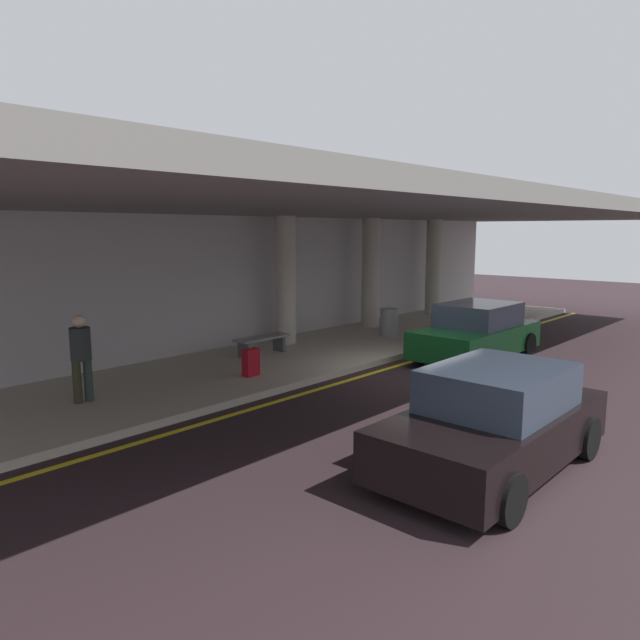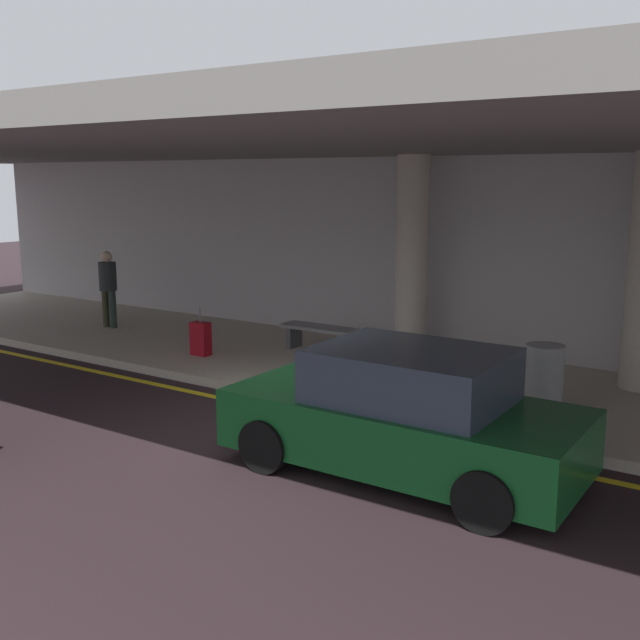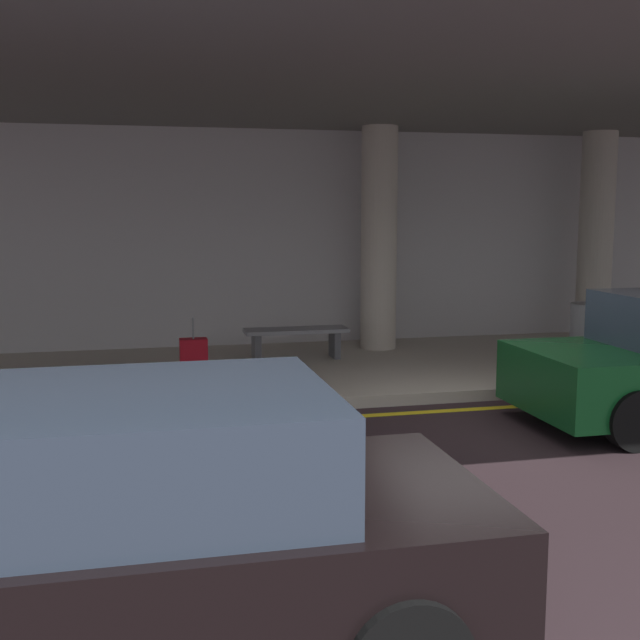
{
  "view_description": "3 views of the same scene",
  "coord_description": "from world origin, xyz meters",
  "views": [
    {
      "loc": [
        -11.55,
        -7.55,
        3.4
      ],
      "look_at": [
        -1.09,
        2.01,
        1.19
      ],
      "focal_mm": 32.47,
      "sensor_mm": 36.0,
      "label": 1
    },
    {
      "loc": [
        6.11,
        -7.82,
        3.4
      ],
      "look_at": [
        -0.59,
        2.22,
        1.09
      ],
      "focal_mm": 41.8,
      "sensor_mm": 36.0,
      "label": 2
    },
    {
      "loc": [
        -3.94,
        -8.29,
        2.45
      ],
      "look_at": [
        -1.61,
        1.7,
        1.03
      ],
      "focal_mm": 44.71,
      "sensor_mm": 36.0,
      "label": 3
    }
  ],
  "objects": [
    {
      "name": "ground_plane",
      "position": [
        0.0,
        0.0,
        0.0
      ],
      "size": [
        60.0,
        60.0,
        0.0
      ],
      "primitive_type": "plane",
      "color": "#2C1F23"
    },
    {
      "name": "car_dark_green",
      "position": [
        2.37,
        -0.46,
        0.71
      ],
      "size": [
        4.1,
        1.92,
        1.5
      ],
      "rotation": [
        0.0,
        0.0,
        0.08
      ],
      "color": "#104C1F",
      "rests_on": "ground"
    },
    {
      "name": "ceiling_overhang",
      "position": [
        0.0,
        2.6,
        3.95
      ],
      "size": [
        28.0,
        13.2,
        0.3
      ],
      "primitive_type": "cube",
      "color": "slate",
      "rests_on": "support_column_far_left"
    },
    {
      "name": "lane_stripe_yellow",
      "position": [
        0.0,
        0.64,
        0.0
      ],
      "size": [
        26.0,
        0.14,
        0.01
      ],
      "primitive_type": "cube",
      "color": "yellow",
      "rests_on": "ground"
    },
    {
      "name": "bench_metal",
      "position": [
        -1.54,
        3.66,
        0.5
      ],
      "size": [
        1.6,
        0.5,
        0.48
      ],
      "color": "slate",
      "rests_on": "sidewalk"
    },
    {
      "name": "suitcase_upright_primary",
      "position": [
        -3.22,
        2.16,
        0.46
      ],
      "size": [
        0.36,
        0.22,
        0.9
      ],
      "rotation": [
        0.0,
        0.0,
        0.39
      ],
      "color": "#A10E1A",
      "rests_on": "sidewalk"
    },
    {
      "name": "sidewalk",
      "position": [
        0.0,
        3.1,
        0.07
      ],
      "size": [
        26.0,
        4.2,
        0.15
      ],
      "primitive_type": "cube",
      "color": "#B4A99A",
      "rests_on": "ground"
    },
    {
      "name": "terminal_back_wall",
      "position": [
        0.0,
        5.35,
        1.9
      ],
      "size": [
        26.0,
        0.3,
        3.8
      ],
      "primitive_type": "cube",
      "color": "#B4AEAF",
      "rests_on": "ground"
    },
    {
      "name": "trash_bin_steel",
      "position": [
        2.98,
        2.8,
        0.57
      ],
      "size": [
        0.56,
        0.56,
        0.85
      ],
      "primitive_type": "cylinder",
      "color": "gray",
      "rests_on": "sidewalk"
    },
    {
      "name": "support_column_far_left",
      "position": [
        0.0,
        4.34,
        1.97
      ],
      "size": [
        0.6,
        0.6,
        3.65
      ],
      "primitive_type": "cylinder",
      "color": "#B9AC9D",
      "rests_on": "sidewalk"
    },
    {
      "name": "traveler_with_luggage",
      "position": [
        -6.7,
        3.01,
        1.11
      ],
      "size": [
        0.38,
        0.38,
        1.68
      ],
      "rotation": [
        0.0,
        0.0,
        0.17
      ],
      "color": "#2E2E1C",
      "rests_on": "sidewalk"
    }
  ]
}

